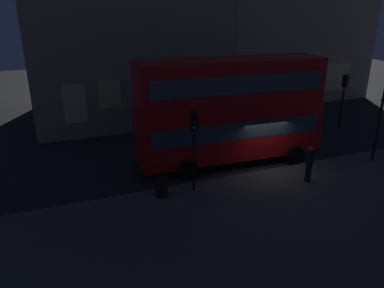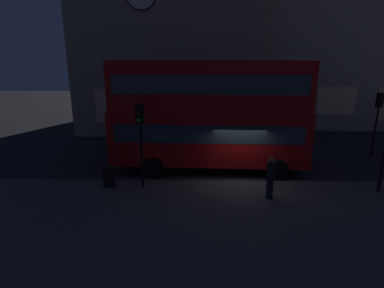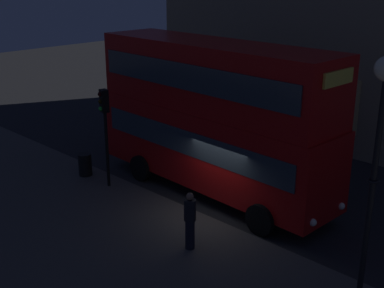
{
  "view_description": "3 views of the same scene",
  "coord_description": "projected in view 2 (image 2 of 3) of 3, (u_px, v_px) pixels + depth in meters",
  "views": [
    {
      "loc": [
        -10.18,
        -15.42,
        8.15
      ],
      "look_at": [
        -4.04,
        0.22,
        1.84
      ],
      "focal_mm": 34.4,
      "sensor_mm": 36.0,
      "label": 1
    },
    {
      "loc": [
        -2.07,
        -14.58,
        5.9
      ],
      "look_at": [
        -2.3,
        0.59,
        1.63
      ],
      "focal_mm": 29.45,
      "sensor_mm": 36.0,
      "label": 2
    },
    {
      "loc": [
        10.32,
        -12.01,
        8.05
      ],
      "look_at": [
        -1.92,
        0.7,
        1.97
      ],
      "focal_mm": 47.35,
      "sensor_mm": 36.0,
      "label": 3
    }
  ],
  "objects": [
    {
      "name": "litter_bin",
      "position": [
        109.0,
        177.0,
        14.34
      ],
      "size": [
        0.54,
        0.54,
        0.91
      ],
      "primitive_type": "cylinder",
      "color": "black",
      "rests_on": "sidewalk_slab"
    },
    {
      "name": "traffic_light_far_side",
      "position": [
        378.0,
        111.0,
        18.48
      ],
      "size": [
        0.35,
        0.38,
        3.83
      ],
      "rotation": [
        0.0,
        0.0,
        3.26
      ],
      "color": "black",
      "rests_on": "ground"
    },
    {
      "name": "building_plain_facade",
      "position": [
        323.0,
        41.0,
        27.4
      ],
      "size": [
        17.57,
        8.2,
        14.27
      ],
      "color": "tan",
      "rests_on": "ground"
    },
    {
      "name": "traffic_light_near_kerb",
      "position": [
        140.0,
        128.0,
        13.68
      ],
      "size": [
        0.37,
        0.39,
        3.81
      ],
      "rotation": [
        0.0,
        0.0,
        -0.23
      ],
      "color": "black",
      "rests_on": "sidewalk_slab"
    },
    {
      "name": "pedestrian",
      "position": [
        271.0,
        177.0,
        12.98
      ],
      "size": [
        0.36,
        0.36,
        1.81
      ],
      "rotation": [
        0.0,
        0.0,
        2.27
      ],
      "color": "black",
      "rests_on": "sidewalk_slab"
    },
    {
      "name": "building_with_clock",
      "position": [
        170.0,
        40.0,
        26.58
      ],
      "size": [
        13.89,
        10.23,
        14.32
      ],
      "color": "tan",
      "rests_on": "ground"
    },
    {
      "name": "double_decker_bus",
      "position": [
        209.0,
        112.0,
        16.03
      ],
      "size": [
        10.2,
        3.11,
        5.68
      ],
      "rotation": [
        0.0,
        0.0,
        -0.04
      ],
      "color": "#B20F0F",
      "rests_on": "ground"
    },
    {
      "name": "sidewalk_slab",
      "position": [
        259.0,
        238.0,
        10.43
      ],
      "size": [
        44.0,
        9.76,
        0.12
      ],
      "primitive_type": "cube",
      "color": "#4C4944",
      "rests_on": "ground"
    },
    {
      "name": "ground_plane",
      "position": [
        238.0,
        179.0,
        15.6
      ],
      "size": [
        80.0,
        80.0,
        0.0
      ],
      "primitive_type": "plane",
      "color": "#232326"
    }
  ]
}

